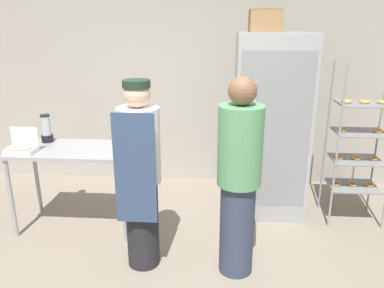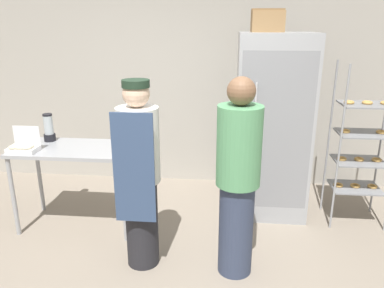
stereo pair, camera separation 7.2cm
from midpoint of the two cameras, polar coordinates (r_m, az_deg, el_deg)
The scene contains 9 objects.
back_wall at distance 4.89m, azimuth 1.38°, elevation 11.45°, with size 6.40×0.12×3.03m, color #ADA89E.
refrigerator at distance 4.17m, azimuth 12.55°, elevation 2.56°, with size 0.78×0.73×1.98m.
baking_rack at distance 4.28m, azimuth 24.78°, elevation -0.39°, with size 0.57×0.44×1.71m.
prep_counter at distance 3.99m, azimuth -16.85°, elevation -1.87°, with size 1.21×0.62×0.87m.
donut_box at distance 3.97m, azimuth -23.92°, elevation -0.44°, with size 0.28×0.19×0.24m.
blender_pitcher at distance 4.22m, azimuth -20.53°, elevation 2.18°, with size 0.12×0.12×0.29m.
cardboard_storage_box at distance 4.12m, azimuth 11.91°, elevation 17.89°, with size 0.33×0.36×0.23m.
person_baker at distance 3.17m, azimuth -7.35°, elevation -4.60°, with size 0.35×0.37×1.65m.
person_customer at distance 3.07m, azimuth 7.67°, elevation -5.32°, with size 0.36×0.36×1.69m.
Camera 2 is at (0.39, -2.40, 2.06)m, focal length 35.00 mm.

